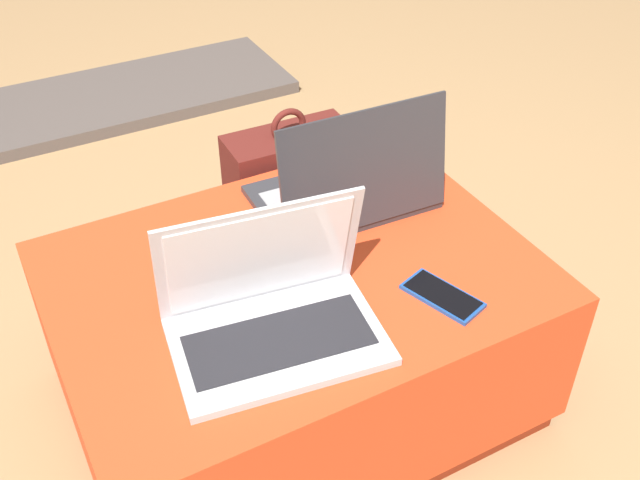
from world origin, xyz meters
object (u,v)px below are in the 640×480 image
laptop_near (272,311)px  backpack (289,203)px  laptop_far (348,187)px  cell_phone (442,296)px

laptop_near → backpack: (0.32, 0.59, -0.24)m
laptop_far → cell_phone: (0.01, -0.34, -0.05)m
laptop_far → cell_phone: size_ratio=2.31×
laptop_far → cell_phone: 0.34m
cell_phone → backpack: bearing=72.1°
cell_phone → backpack: 0.68m
cell_phone → backpack: backpack is taller
cell_phone → laptop_near: bearing=149.9°
cell_phone → laptop_far: bearing=73.5°
laptop_far → backpack: 0.40m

